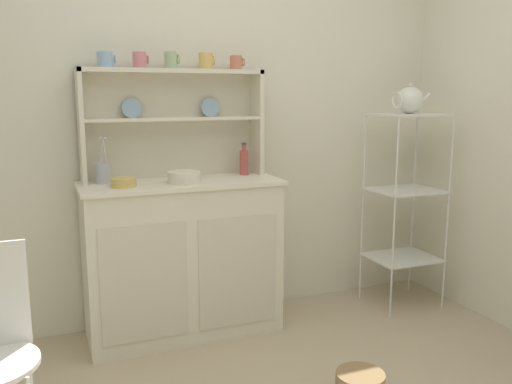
{
  "coord_description": "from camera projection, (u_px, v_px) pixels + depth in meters",
  "views": [
    {
      "loc": [
        -0.92,
        -1.53,
        1.37
      ],
      "look_at": [
        0.16,
        1.12,
        0.85
      ],
      "focal_mm": 37.93,
      "sensor_mm": 36.0,
      "label": 1
    }
  ],
  "objects": [
    {
      "name": "wall_back",
      "position": [
        200.0,
        114.0,
        3.24
      ],
      "size": [
        3.84,
        0.05,
        2.5
      ],
      "primitive_type": "cube",
      "color": "silver",
      "rests_on": "ground"
    },
    {
      "name": "hutch_shelf_unit",
      "position": [
        172.0,
        114.0,
        3.08
      ],
      "size": [
        1.03,
        0.18,
        0.61
      ],
      "color": "beige",
      "rests_on": "hutch_cabinet"
    },
    {
      "name": "jam_bottle",
      "position": [
        244.0,
        162.0,
        3.21
      ],
      "size": [
        0.05,
        0.05,
        0.19
      ],
      "color": "#B74C47",
      "rests_on": "hutch_cabinet"
    },
    {
      "name": "bakers_rack",
      "position": [
        406.0,
        188.0,
        3.45
      ],
      "size": [
        0.43,
        0.36,
        1.25
      ],
      "color": "silver",
      "rests_on": "ground"
    },
    {
      "name": "cup_gold_3",
      "position": [
        205.0,
        61.0,
        3.06
      ],
      "size": [
        0.09,
        0.08,
        0.09
      ],
      "color": "#DBB760",
      "rests_on": "hutch_shelf_unit"
    },
    {
      "name": "porcelain_teapot",
      "position": [
        410.0,
        100.0,
        3.35
      ],
      "size": [
        0.26,
        0.17,
        0.19
      ],
      "color": "white",
      "rests_on": "bakers_rack"
    },
    {
      "name": "cup_sage_2",
      "position": [
        171.0,
        60.0,
        2.99
      ],
      "size": [
        0.08,
        0.07,
        0.09
      ],
      "color": "#9EB78E",
      "rests_on": "hutch_shelf_unit"
    },
    {
      "name": "cup_sky_0",
      "position": [
        105.0,
        60.0,
        2.86
      ],
      "size": [
        0.1,
        0.08,
        0.08
      ],
      "color": "#8EB2D1",
      "rests_on": "hutch_shelf_unit"
    },
    {
      "name": "bowl_floral_medium",
      "position": [
        184.0,
        177.0,
        2.93
      ],
      "size": [
        0.18,
        0.18,
        0.06
      ],
      "primitive_type": "cylinder",
      "color": "silver",
      "rests_on": "hutch_cabinet"
    },
    {
      "name": "bowl_mixing_large",
      "position": [
        124.0,
        182.0,
        2.81
      ],
      "size": [
        0.13,
        0.13,
        0.05
      ],
      "primitive_type": "cylinder",
      "color": "#DBB760",
      "rests_on": "hutch_cabinet"
    },
    {
      "name": "cup_rose_1",
      "position": [
        140.0,
        60.0,
        2.92
      ],
      "size": [
        0.09,
        0.07,
        0.09
      ],
      "color": "#D17A84",
      "rests_on": "hutch_shelf_unit"
    },
    {
      "name": "cup_terracotta_4",
      "position": [
        236.0,
        63.0,
        3.13
      ],
      "size": [
        0.08,
        0.07,
        0.08
      ],
      "color": "#C67556",
      "rests_on": "hutch_shelf_unit"
    },
    {
      "name": "utensil_jar",
      "position": [
        103.0,
        173.0,
        2.91
      ],
      "size": [
        0.08,
        0.08,
        0.25
      ],
      "color": "#B2B7C6",
      "rests_on": "hutch_cabinet"
    },
    {
      "name": "hutch_cabinet",
      "position": [
        183.0,
        256.0,
        3.08
      ],
      "size": [
        1.11,
        0.45,
        0.89
      ],
      "color": "silver",
      "rests_on": "ground"
    }
  ]
}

